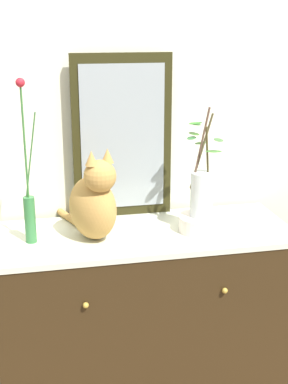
% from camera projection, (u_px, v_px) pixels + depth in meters
% --- Properties ---
extents(wall_back, '(4.40, 0.08, 2.60)m').
position_uv_depth(wall_back, '(130.00, 114.00, 2.44)').
color(wall_back, beige).
rests_on(wall_back, ground_plane).
extents(sideboard, '(1.30, 0.52, 0.84)m').
position_uv_depth(sideboard, '(144.00, 315.00, 2.41)').
color(sideboard, black).
rests_on(sideboard, ground_plane).
extents(mirror_leaning, '(0.45, 0.03, 0.74)m').
position_uv_depth(mirror_leaning, '(122.00, 137.00, 2.37)').
color(mirror_leaning, black).
rests_on(mirror_leaning, sideboard).
extents(cat_sitting, '(0.27, 0.46, 0.40)m').
position_uv_depth(cat_sitting, '(93.00, 202.00, 2.16)').
color(cat_sitting, '#B48442').
rests_on(cat_sitting, sideboard).
extents(vase_slim_green, '(0.07, 0.05, 0.67)m').
position_uv_depth(vase_slim_green, '(29.00, 202.00, 2.12)').
color(vase_slim_green, '#32723C').
rests_on(vase_slim_green, sideboard).
extents(bowl_porcelain, '(0.19, 0.19, 0.07)m').
position_uv_depth(bowl_porcelain, '(201.00, 223.00, 2.28)').
color(bowl_porcelain, silver).
rests_on(bowl_porcelain, sideboard).
extents(vase_glass_clear, '(0.14, 0.18, 0.47)m').
position_uv_depth(vase_glass_clear, '(202.00, 190.00, 2.23)').
color(vase_glass_clear, silver).
rests_on(vase_glass_clear, bowl_porcelain).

